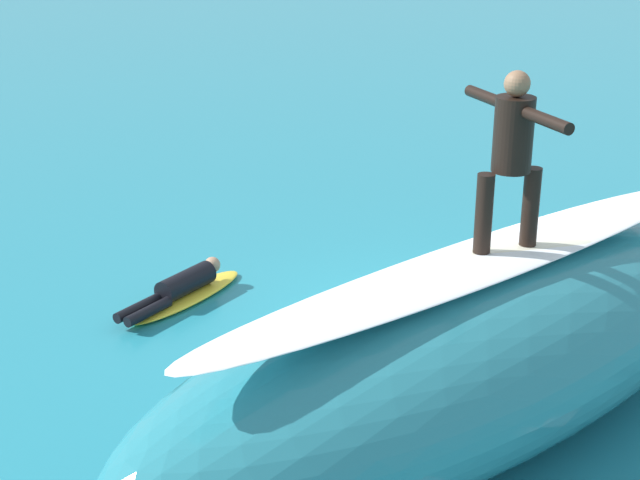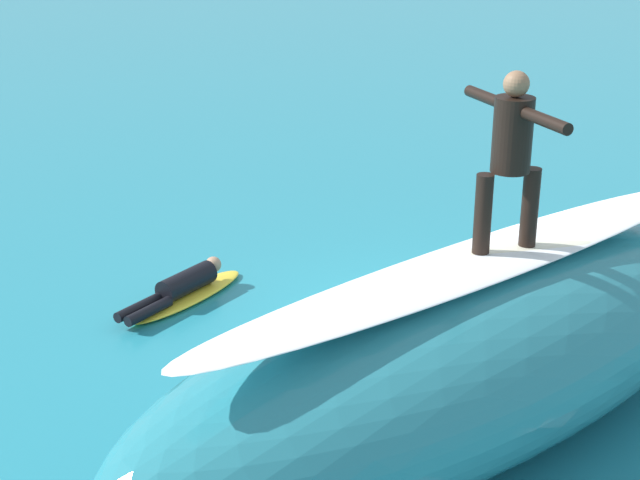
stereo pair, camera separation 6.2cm
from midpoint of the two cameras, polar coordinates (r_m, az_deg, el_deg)
ground_plane at (r=11.75m, az=6.12°, el=-5.53°), size 120.00×120.00×0.00m
wave_crest at (r=9.38m, az=9.33°, el=-6.66°), size 8.52×4.74×1.85m
wave_foam_lip at (r=8.97m, az=9.69°, el=-1.20°), size 6.88×2.80×0.08m
surfboard_riding at (r=9.19m, az=10.95°, el=-0.73°), size 2.27×0.55×0.08m
surfer_riding at (r=8.86m, az=11.41°, el=5.51°), size 0.68×1.63×1.72m
surfboard_paddling at (r=12.62m, az=-8.25°, el=-3.41°), size 2.00×1.53×0.10m
surfer_paddling at (r=12.45m, az=-8.72°, el=-2.83°), size 1.64×1.17×0.33m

